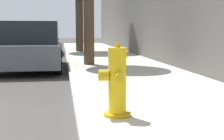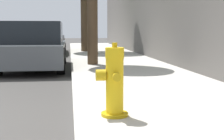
# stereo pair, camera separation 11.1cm
# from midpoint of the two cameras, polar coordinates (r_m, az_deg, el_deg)

# --- Properties ---
(sidewalk_slab) EXTENTS (2.77, 40.00, 0.13)m
(sidewalk_slab) POSITION_cam_midpoint_polar(r_m,az_deg,el_deg) (3.70, 16.23, -9.00)
(sidewalk_slab) COLOR beige
(sidewalk_slab) RESTS_ON ground_plane
(fire_hydrant) EXTENTS (0.36, 0.38, 0.82)m
(fire_hydrant) POSITION_cam_midpoint_polar(r_m,az_deg,el_deg) (3.46, 1.28, -2.31)
(fire_hydrant) COLOR #C39C11
(fire_hydrant) RESTS_ON sidewalk_slab
(parked_car_near) EXTENTS (1.72, 3.84, 1.31)m
(parked_car_near) POSITION_cam_midpoint_polar(r_m,az_deg,el_deg) (8.94, -13.72, 4.19)
(parked_car_near) COLOR #4C5156
(parked_car_near) RESTS_ON ground_plane
(parked_car_mid) EXTENTS (1.78, 4.41, 1.31)m
(parked_car_mid) POSITION_cam_midpoint_polar(r_m,az_deg,el_deg) (15.05, -11.97, 5.48)
(parked_car_mid) COLOR black
(parked_car_mid) RESTS_ON ground_plane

